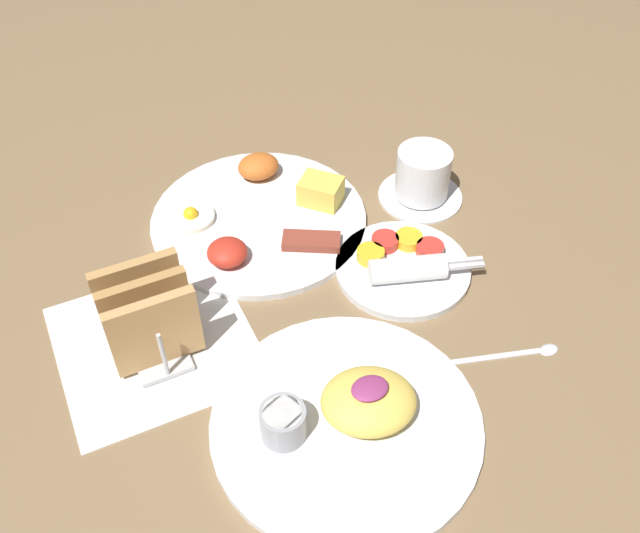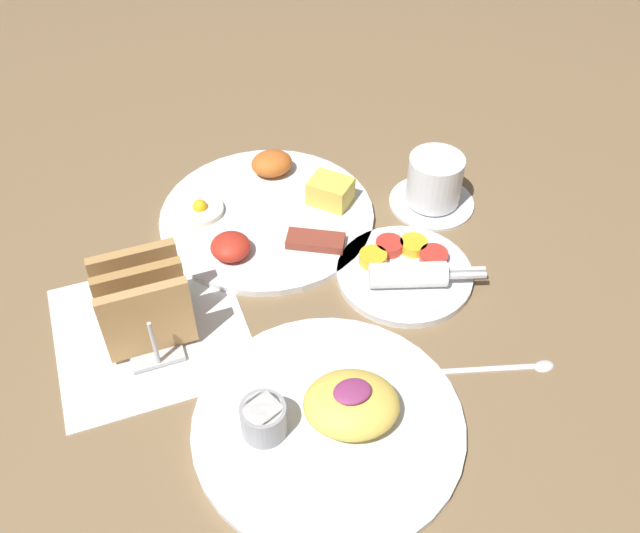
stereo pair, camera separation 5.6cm
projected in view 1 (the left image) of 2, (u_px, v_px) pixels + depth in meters
ground_plane at (297, 341)px, 0.84m from camera, size 3.00×3.00×0.00m
napkin_flat at (155, 343)px, 0.83m from camera, size 0.22×0.22×0.00m
plate_breakfast at (261, 215)px, 0.98m from camera, size 0.30×0.30×0.05m
plate_condiments at (403, 265)px, 0.91m from camera, size 0.18×0.17×0.04m
plate_foreground at (347, 417)px, 0.75m from camera, size 0.29×0.29×0.06m
toast_rack at (148, 315)px, 0.80m from camera, size 0.10×0.12×0.10m
coffee_cup at (422, 177)px, 1.00m from camera, size 0.12×0.12×0.08m
teaspoon at (523, 352)px, 0.82m from camera, size 0.13×0.04×0.01m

